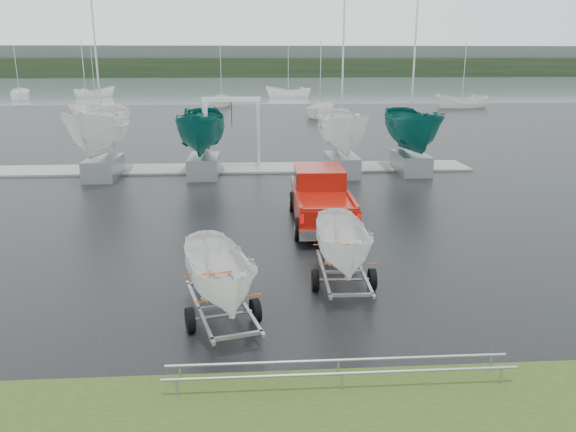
{
  "coord_description": "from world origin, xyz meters",
  "views": [
    {
      "loc": [
        2.29,
        -19.33,
        6.29
      ],
      "look_at": [
        3.5,
        -1.43,
        1.2
      ],
      "focal_mm": 35.0,
      "sensor_mm": 36.0,
      "label": 1
    }
  ],
  "objects": [
    {
      "name": "keelboat_1",
      "position": [
        -0.27,
        11.2,
        4.04
      ],
      "size": [
        2.54,
        3.2,
        7.85
      ],
      "color": "gray",
      "rests_on": "ground"
    },
    {
      "name": "moored_boat_1",
      "position": [
        -1.43,
        57.35,
        0.01
      ],
      "size": [
        2.51,
        2.57,
        11.14
      ],
      "rotation": [
        0.0,
        0.0,
        6.22
      ],
      "color": "silver",
      "rests_on": "ground"
    },
    {
      "name": "moored_boat_0",
      "position": [
        -14.42,
        40.47,
        0.0
      ],
      "size": [
        3.72,
        3.73,
        11.47
      ],
      "rotation": [
        0.0,
        0.0,
        3.81
      ],
      "color": "silver",
      "rests_on": "ground"
    },
    {
      "name": "moored_boat_6",
      "position": [
        -22.8,
        75.56,
        0.0
      ],
      "size": [
        3.61,
        3.59,
        11.41
      ],
      "rotation": [
        0.0,
        0.0,
        2.16
      ],
      "color": "silver",
      "rests_on": "ground"
    },
    {
      "name": "mast_rack_2",
      "position": [
        4.0,
        -9.5,
        0.35
      ],
      "size": [
        7.0,
        0.56,
        0.06
      ],
      "color": "gray",
      "rests_on": "ground"
    },
    {
      "name": "moored_boat_4",
      "position": [
        -32.2,
        69.15,
        0.0
      ],
      "size": [
        3.44,
        3.48,
        11.64
      ],
      "rotation": [
        0.0,
        0.0,
        3.44
      ],
      "color": "silver",
      "rests_on": "ground"
    },
    {
      "name": "dock",
      "position": [
        0.0,
        13.0,
        0.05
      ],
      "size": [
        30.0,
        3.0,
        0.12
      ],
      "primitive_type": "cube",
      "color": "gray",
      "rests_on": "ground"
    },
    {
      "name": "ground_plane",
      "position": [
        0.0,
        0.0,
        0.0
      ],
      "size": [
        120.0,
        120.0,
        0.0
      ],
      "primitive_type": "plane",
      "color": "black",
      "rests_on": "ground"
    },
    {
      "name": "keelboat_3",
      "position": [
        11.28,
        11.3,
        3.98
      ],
      "size": [
        2.5,
        3.2,
        10.67
      ],
      "color": "gray",
      "rests_on": "ground"
    },
    {
      "name": "moored_boat_2",
      "position": [
        9.94,
        42.34,
        0.0
      ],
      "size": [
        3.21,
        3.25,
        11.35
      ],
      "rotation": [
        0.0,
        0.0,
        2.82
      ],
      "color": "silver",
      "rests_on": "ground"
    },
    {
      "name": "boat_hoist",
      "position": [
        1.26,
        13.0,
        2.67
      ],
      "size": [
        3.3,
        2.18,
        4.12
      ],
      "color": "silver",
      "rests_on": "ground"
    },
    {
      "name": "keelboat_0",
      "position": [
        -5.62,
        11.0,
        4.39
      ],
      "size": [
        2.76,
        3.2,
        10.94
      ],
      "color": "gray",
      "rests_on": "ground"
    },
    {
      "name": "moored_boat_5",
      "position": [
        8.51,
        72.36,
        0.0
      ],
      "size": [
        2.96,
        2.89,
        11.65
      ],
      "rotation": [
        0.0,
        0.0,
        4.66
      ],
      "color": "silver",
      "rests_on": "ground"
    },
    {
      "name": "moored_boat_3",
      "position": [
        29.52,
        52.34,
        0.0
      ],
      "size": [
        2.89,
        2.82,
        11.55
      ],
      "rotation": [
        0.0,
        0.0,
        4.77
      ],
      "color": "silver",
      "rests_on": "ground"
    },
    {
      "name": "keelboat_2",
      "position": [
        7.32,
        11.0,
        3.98
      ],
      "size": [
        2.5,
        3.2,
        10.68
      ],
      "color": "gray",
      "rests_on": "ground"
    },
    {
      "name": "lake",
      "position": [
        0.0,
        100.0,
        -0.01
      ],
      "size": [
        300.0,
        300.0,
        0.0
      ],
      "primitive_type": "plane",
      "color": "slate",
      "rests_on": "ground"
    },
    {
      "name": "pickup_truck",
      "position": [
        5.01,
        1.9,
        1.07
      ],
      "size": [
        2.4,
        6.19,
        2.04
      ],
      "rotation": [
        0.0,
        0.0,
        -0.03
      ],
      "color": "maroon",
      "rests_on": "ground"
    },
    {
      "name": "treeline",
      "position": [
        0.0,
        170.0,
        3.0
      ],
      "size": [
        300.0,
        8.0,
        6.0
      ],
      "primitive_type": "cube",
      "color": "black",
      "rests_on": "ground"
    },
    {
      "name": "far_hill",
      "position": [
        0.0,
        178.0,
        5.0
      ],
      "size": [
        300.0,
        6.0,
        10.0
      ],
      "primitive_type": "cube",
      "color": "#4C5651",
      "rests_on": "ground"
    },
    {
      "name": "trailer_hitched",
      "position": [
        4.84,
        -4.68,
        2.39
      ],
      "size": [
        1.79,
        3.63,
        4.38
      ],
      "rotation": [
        0.0,
        0.0,
        -0.03
      ],
      "color": "gray",
      "rests_on": "ground"
    },
    {
      "name": "trailer_parked",
      "position": [
        1.51,
        -6.72,
        2.41
      ],
      "size": [
        2.07,
        3.78,
        4.41
      ],
      "rotation": [
        0.0,
        0.0,
        0.26
      ],
      "color": "gray",
      "rests_on": "ground"
    }
  ]
}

